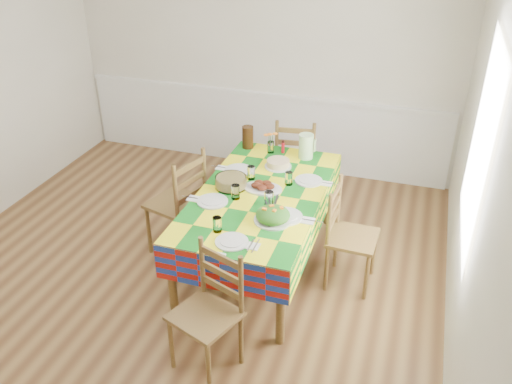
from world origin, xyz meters
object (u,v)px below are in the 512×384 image
Objects in this scene: chair_far at (296,161)px; chair_right at (348,237)px; meat_platter at (263,187)px; green_pitcher at (306,146)px; dining_table at (260,201)px; chair_near at (209,312)px; tea_pitcher at (248,137)px; chair_left at (180,204)px.

chair_far is 1.05× the size of chair_right.
green_pitcher reaches higher than meat_platter.
dining_table is 2.05× the size of chair_right.
chair_near is 2.42m from chair_far.
dining_table is at bearing 82.04° from chair_far.
chair_near is 1.43m from chair_right.
chair_far reaches higher than meat_platter.
chair_right is at bearing 114.52° from chair_far.
tea_pitcher is 0.23× the size of chair_far.
meat_platter is at bearing 81.99° from chair_far.
chair_left is 1.53m from chair_right.
tea_pitcher is at bearing 122.13° from chair_near.
chair_far is at bearing 114.85° from green_pitcher.
chair_near is at bearing 82.54° from chair_far.
chair_far reaches higher than tea_pitcher.
chair_near is at bearing -78.62° from tea_pitcher.
chair_near is (0.02, -1.21, -0.20)m from dining_table.
chair_near is (0.02, -1.28, -0.31)m from meat_platter.
green_pitcher is 1.07× the size of tea_pitcher.
chair_right is at bearing -54.23° from green_pitcher.
chair_far reaches higher than chair_near.
meat_platter is at bearing 87.48° from chair_right.
tea_pitcher reaches higher than chair_right.
chair_right is (1.16, -0.83, -0.40)m from tea_pitcher.
meat_platter is 1.42× the size of green_pitcher.
meat_platter is at bearing 90.54° from dining_table.
dining_table is 1.23m from chair_near.
chair_right is (0.75, 1.22, -0.00)m from chair_near.
dining_table is 0.83m from green_pitcher.
green_pitcher reaches higher than dining_table.
chair_left reaches higher than chair_near.
green_pitcher reaches higher than tea_pitcher.
chair_near is (0.41, -2.05, -0.40)m from tea_pitcher.
tea_pitcher reaches higher than chair_near.
chair_left reaches higher than tea_pitcher.
green_pitcher is (0.20, 0.72, 0.09)m from meat_platter.
tea_pitcher is at bearing 35.33° from chair_far.
chair_left is at bearing -174.25° from meat_platter.
green_pitcher is at bearing 74.19° from meat_platter.
chair_right reaches higher than meat_platter.
chair_left reaches higher than green_pitcher.
meat_platter reaches higher than dining_table.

